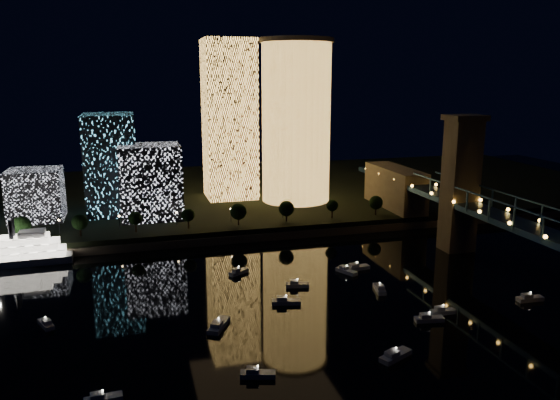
{
  "coord_description": "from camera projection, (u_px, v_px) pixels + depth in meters",
  "views": [
    {
      "loc": [
        -50.34,
        -120.43,
        63.16
      ],
      "look_at": [
        -1.85,
        55.0,
        21.96
      ],
      "focal_mm": 35.0,
      "sensor_mm": 36.0,
      "label": 1
    }
  ],
  "objects": [
    {
      "name": "ground",
      "position": [
        344.0,
        328.0,
        140.24
      ],
      "size": [
        520.0,
        520.0,
        0.0
      ],
      "primitive_type": "plane",
      "color": "black",
      "rests_on": "ground"
    },
    {
      "name": "far_bank",
      "position": [
        231.0,
        193.0,
        290.1
      ],
      "size": [
        420.0,
        160.0,
        5.0
      ],
      "primitive_type": "cube",
      "color": "black",
      "rests_on": "ground"
    },
    {
      "name": "seawall",
      "position": [
        266.0,
        235.0,
        216.99
      ],
      "size": [
        420.0,
        6.0,
        3.0
      ],
      "primitive_type": "cube",
      "color": "#6B5E4C",
      "rests_on": "ground"
    },
    {
      "name": "tower_cylindrical",
      "position": [
        296.0,
        121.0,
        255.49
      ],
      "size": [
        34.0,
        34.0,
        75.34
      ],
      "color": "#FFB851",
      "rests_on": "far_bank"
    },
    {
      "name": "tower_rectangular",
      "position": [
        229.0,
        120.0,
        263.1
      ],
      "size": [
        23.79,
        23.79,
        75.71
      ],
      "primitive_type": "cube",
      "color": "#FFB851",
      "rests_on": "far_bank"
    },
    {
      "name": "midrise_blocks",
      "position": [
        89.0,
        177.0,
        229.6
      ],
      "size": [
        97.1,
        39.58,
        42.77
      ],
      "color": "white",
      "rests_on": "far_bank"
    },
    {
      "name": "truss_bridge",
      "position": [
        551.0,
        244.0,
        157.04
      ],
      "size": [
        13.0,
        266.0,
        50.0
      ],
      "color": "navy",
      "rests_on": "ground"
    },
    {
      "name": "motorboats",
      "position": [
        317.0,
        309.0,
        150.16
      ],
      "size": [
        138.91,
        69.57,
        2.78
      ],
      "color": "silver",
      "rests_on": "ground"
    },
    {
      "name": "esplanade_trees",
      "position": [
        184.0,
        215.0,
        212.43
      ],
      "size": [
        165.72,
        6.9,
        8.95
      ],
      "color": "black",
      "rests_on": "far_bank"
    },
    {
      "name": "street_lamps",
      "position": [
        177.0,
        216.0,
        217.78
      ],
      "size": [
        132.7,
        0.7,
        5.65
      ],
      "color": "black",
      "rests_on": "far_bank"
    }
  ]
}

